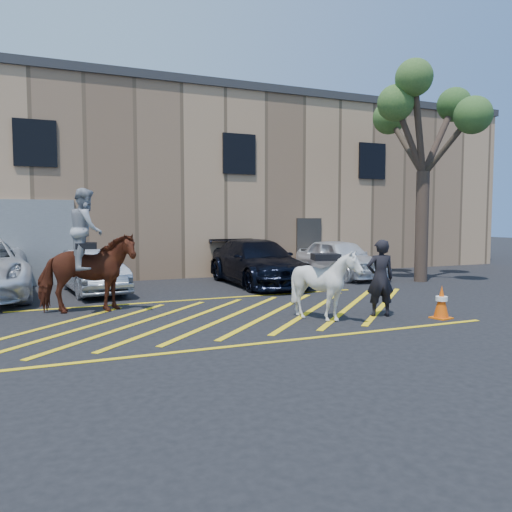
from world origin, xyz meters
name	(u,v)px	position (x,y,z in m)	size (l,w,h in m)	color
ground	(226,314)	(0.00, 0.00, 0.00)	(90.00, 90.00, 0.00)	black
car_silver_sedan	(93,271)	(-2.52, 4.60, 0.64)	(1.34, 3.86, 1.27)	#91959E
car_blue_suv	(257,262)	(2.67, 4.43, 0.74)	(2.08, 5.11, 1.48)	black
car_white_suv	(340,258)	(6.25, 5.03, 0.72)	(1.69, 4.21, 1.43)	white
handler	(380,278)	(3.09, -1.59, 0.86)	(0.63, 0.41, 1.73)	black
warehouse	(136,186)	(-0.01, 11.99, 3.65)	(32.42, 10.20, 7.30)	tan
hatching_zone	(231,316)	(0.00, -0.30, 0.01)	(12.60, 5.12, 0.01)	yellow
mounted_bay	(87,263)	(-2.91, 1.41, 1.16)	(2.27, 1.21, 2.88)	#582715
saddled_white	(325,285)	(1.72, -1.52, 0.78)	(1.58, 1.69, 1.54)	silver
traffic_cone	(441,302)	(4.18, -2.32, 0.37)	(0.45, 0.45, 0.73)	#EC5E09
tree	(424,115)	(8.21, 2.97, 5.69)	(3.99, 4.37, 7.31)	#4A372D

